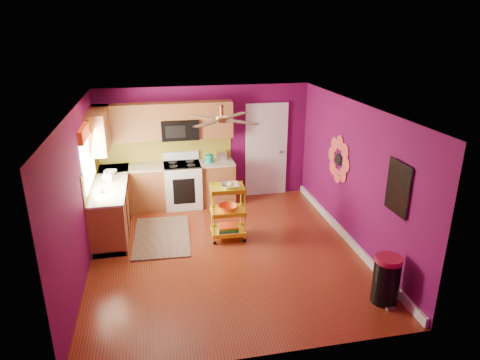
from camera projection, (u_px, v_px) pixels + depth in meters
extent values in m
plane|color=maroon|center=(226.00, 252.00, 7.37)|extent=(5.00, 5.00, 0.00)
cube|color=#630B49|center=(206.00, 144.00, 9.24)|extent=(4.50, 0.04, 2.50)
cube|color=#630B49|center=(263.00, 264.00, 4.64)|extent=(4.50, 0.04, 2.50)
cube|color=#630B49|center=(79.00, 195.00, 6.52)|extent=(0.04, 5.00, 2.50)
cube|color=#630B49|center=(354.00, 175.00, 7.36)|extent=(0.04, 5.00, 2.50)
cube|color=silver|center=(224.00, 108.00, 6.51)|extent=(4.50, 5.00, 0.04)
cube|color=white|center=(346.00, 236.00, 7.76)|extent=(0.05, 4.90, 0.14)
cube|color=brown|center=(112.00, 206.00, 8.09)|extent=(0.60, 2.30, 0.90)
cube|color=brown|center=(169.00, 186.00, 9.08)|extent=(2.80, 0.60, 0.90)
cube|color=beige|center=(109.00, 183.00, 7.93)|extent=(0.63, 2.30, 0.04)
cube|color=beige|center=(167.00, 165.00, 8.92)|extent=(2.80, 0.63, 0.04)
cube|color=black|center=(114.00, 225.00, 8.23)|extent=(0.54, 2.30, 0.10)
cube|color=black|center=(170.00, 204.00, 9.22)|extent=(2.80, 0.54, 0.10)
cube|color=white|center=(183.00, 185.00, 9.10)|extent=(0.76, 0.66, 0.92)
cube|color=black|center=(182.00, 165.00, 8.94)|extent=(0.76, 0.62, 0.03)
cube|color=white|center=(181.00, 156.00, 9.16)|extent=(0.76, 0.06, 0.18)
cube|color=black|center=(184.00, 191.00, 8.81)|extent=(0.45, 0.02, 0.55)
cube|color=brown|center=(127.00, 123.00, 8.59)|extent=(1.32, 0.33, 0.75)
cube|color=brown|center=(215.00, 119.00, 8.92)|extent=(0.72, 0.33, 0.75)
cube|color=brown|center=(179.00, 111.00, 8.71)|extent=(0.76, 0.33, 0.34)
cube|color=brown|center=(99.00, 130.00, 8.05)|extent=(0.33, 1.30, 0.75)
cube|color=black|center=(180.00, 129.00, 8.81)|extent=(0.76, 0.38, 0.40)
cube|color=olive|center=(166.00, 149.00, 9.09)|extent=(2.80, 0.01, 0.51)
cube|color=olive|center=(91.00, 170.00, 7.78)|extent=(0.01, 2.30, 0.51)
cube|color=white|center=(87.00, 156.00, 7.38)|extent=(0.03, 1.20, 1.00)
cube|color=#F45315|center=(86.00, 129.00, 7.23)|extent=(0.08, 1.35, 0.22)
cube|color=white|center=(266.00, 151.00, 9.54)|extent=(0.85, 0.04, 2.05)
cube|color=white|center=(266.00, 151.00, 9.53)|extent=(0.95, 0.02, 2.15)
sphere|color=#BF8C3F|center=(280.00, 152.00, 9.56)|extent=(0.07, 0.07, 0.07)
cylinder|color=black|center=(339.00, 159.00, 7.87)|extent=(0.01, 0.24, 0.24)
cube|color=#1BA0B4|center=(399.00, 188.00, 5.96)|extent=(0.03, 0.52, 0.72)
cube|color=black|center=(398.00, 188.00, 5.96)|extent=(0.01, 0.56, 0.76)
cylinder|color=#BF8C3F|center=(222.00, 110.00, 6.72)|extent=(0.06, 0.06, 0.16)
cylinder|color=#BF8C3F|center=(222.00, 119.00, 6.77)|extent=(0.20, 0.20, 0.08)
cube|color=#4C2D19|center=(235.00, 115.00, 7.06)|extent=(0.47, 0.47, 0.01)
cube|color=#4C2D19|center=(203.00, 117.00, 6.96)|extent=(0.47, 0.47, 0.01)
cube|color=#4C2D19|center=(207.00, 124.00, 6.47)|extent=(0.47, 0.47, 0.01)
cube|color=#4C2D19|center=(242.00, 122.00, 6.57)|extent=(0.47, 0.47, 0.01)
cube|color=black|center=(162.00, 236.00, 7.89)|extent=(1.08, 1.68, 0.02)
cylinder|color=yellow|center=(214.00, 218.00, 7.45)|extent=(0.03, 0.03, 0.94)
cylinder|color=yellow|center=(245.00, 216.00, 7.53)|extent=(0.03, 0.03, 0.94)
cylinder|color=yellow|center=(212.00, 209.00, 7.80)|extent=(0.03, 0.03, 0.94)
cylinder|color=yellow|center=(241.00, 207.00, 7.88)|extent=(0.03, 0.03, 0.94)
sphere|color=black|center=(215.00, 243.00, 7.61)|extent=(0.07, 0.07, 0.07)
sphere|color=black|center=(245.00, 240.00, 7.70)|extent=(0.07, 0.07, 0.07)
sphere|color=black|center=(212.00, 233.00, 7.96)|extent=(0.07, 0.07, 0.07)
sphere|color=black|center=(241.00, 231.00, 8.05)|extent=(0.07, 0.07, 0.07)
cube|color=yellow|center=(228.00, 189.00, 7.51)|extent=(0.62, 0.46, 0.03)
cube|color=yellow|center=(228.00, 212.00, 7.66)|extent=(0.62, 0.46, 0.03)
cube|color=yellow|center=(228.00, 232.00, 7.80)|extent=(0.62, 0.46, 0.03)
imported|color=beige|center=(231.00, 186.00, 7.50)|extent=(0.35, 0.35, 0.08)
sphere|color=yellow|center=(231.00, 185.00, 7.49)|extent=(0.11, 0.11, 0.11)
imported|color=#F45315|center=(228.00, 208.00, 7.63)|extent=(0.36, 0.36, 0.11)
cube|color=navy|center=(228.00, 230.00, 7.78)|extent=(0.36, 0.28, 0.04)
cube|color=#267233|center=(228.00, 228.00, 7.77)|extent=(0.36, 0.28, 0.04)
cube|color=#F45315|center=(228.00, 226.00, 7.76)|extent=(0.36, 0.28, 0.03)
cylinder|color=black|center=(386.00, 282.00, 5.96)|extent=(0.40, 0.40, 0.64)
cylinder|color=#AE1838|center=(389.00, 260.00, 5.84)|extent=(0.37, 0.37, 0.07)
cube|color=beige|center=(390.00, 308.00, 5.90)|extent=(0.13, 0.07, 0.03)
cylinder|color=#128D80|center=(209.00, 159.00, 9.03)|extent=(0.18, 0.18, 0.16)
sphere|color=#128D80|center=(209.00, 154.00, 8.99)|extent=(0.06, 0.06, 0.06)
cube|color=beige|center=(221.00, 156.00, 9.17)|extent=(0.22, 0.15, 0.18)
imported|color=#EA3F72|center=(109.00, 176.00, 7.93)|extent=(0.09, 0.09, 0.20)
imported|color=white|center=(105.00, 176.00, 7.96)|extent=(0.14, 0.14, 0.18)
imported|color=white|center=(110.00, 172.00, 8.35)|extent=(0.25, 0.25, 0.06)
imported|color=white|center=(99.00, 190.00, 7.41)|extent=(0.12, 0.12, 0.10)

